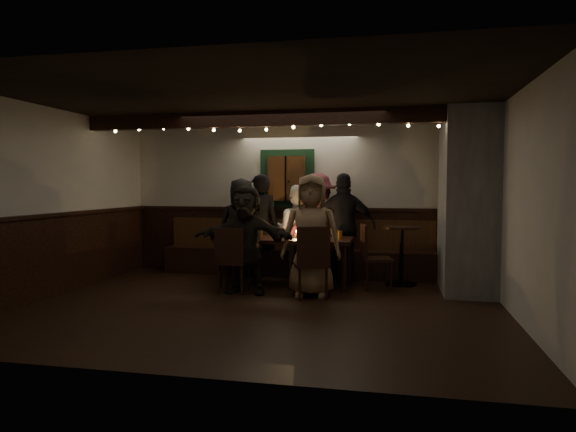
% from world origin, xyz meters
% --- Properties ---
extents(room, '(6.02, 5.01, 2.62)m').
position_xyz_m(room, '(1.07, 1.42, 1.07)').
color(room, black).
rests_on(room, ground).
extents(dining_table, '(2.04, 0.87, 0.88)m').
position_xyz_m(dining_table, '(-0.01, 1.40, 0.67)').
color(dining_table, black).
rests_on(dining_table, ground).
extents(chair_near_left, '(0.43, 0.43, 0.94)m').
position_xyz_m(chair_near_left, '(-0.62, 0.61, 0.53)').
color(chair_near_left, black).
rests_on(chair_near_left, ground).
extents(chair_near_right, '(0.57, 0.57, 0.99)m').
position_xyz_m(chair_near_right, '(0.55, 0.49, 0.56)').
color(chair_near_right, black).
rests_on(chair_near_right, ground).
extents(chair_end, '(0.51, 0.51, 0.95)m').
position_xyz_m(chair_end, '(1.29, 1.33, 0.54)').
color(chair_end, black).
rests_on(chair_end, ground).
extents(high_top, '(0.57, 0.57, 0.90)m').
position_xyz_m(high_top, '(1.74, 1.76, 0.57)').
color(high_top, black).
rests_on(high_top, ground).
extents(person_a, '(0.85, 0.60, 1.65)m').
position_xyz_m(person_a, '(-0.90, 2.04, 0.83)').
color(person_a, black).
rests_on(person_a, ground).
extents(person_b, '(0.73, 0.59, 1.72)m').
position_xyz_m(person_b, '(-0.60, 2.09, 0.86)').
color(person_b, black).
rests_on(person_b, ground).
extents(person_c, '(0.84, 0.71, 1.54)m').
position_xyz_m(person_c, '(0.02, 2.17, 0.77)').
color(person_c, white).
rests_on(person_c, ground).
extents(person_d, '(1.28, 1.03, 1.72)m').
position_xyz_m(person_d, '(0.38, 2.07, 0.86)').
color(person_d, maroon).
rests_on(person_d, ground).
extents(person_e, '(1.05, 0.51, 1.73)m').
position_xyz_m(person_e, '(0.83, 2.05, 0.86)').
color(person_e, black).
rests_on(person_e, ground).
extents(person_f, '(1.45, 0.52, 1.54)m').
position_xyz_m(person_f, '(-0.42, 0.66, 0.77)').
color(person_f, black).
rests_on(person_f, ground).
extents(person_g, '(0.88, 0.62, 1.69)m').
position_xyz_m(person_g, '(0.51, 0.67, 0.84)').
color(person_g, '#9F7C59').
rests_on(person_g, ground).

